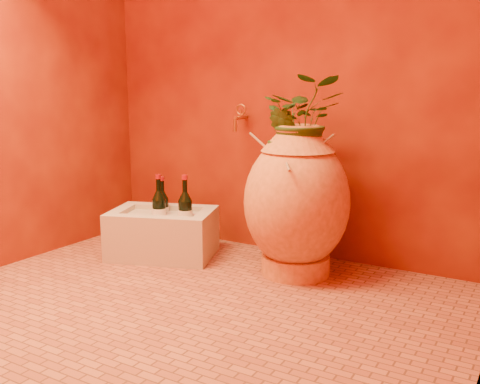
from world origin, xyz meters
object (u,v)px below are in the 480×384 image
Objects in this scene: amphora at (297,201)px; wall_tap at (240,116)px; stone_basin at (163,234)px; wine_bottle_a at (185,213)px; wine_bottle_c at (159,211)px; wine_bottle_b at (163,209)px.

amphora is 4.97× the size of wall_tap.
stone_basin is 0.21m from wine_bottle_a.
wall_tap reaches higher than amphora.
wall_tap is (0.33, 0.39, 0.55)m from wine_bottle_c.
wine_bottle_c is at bearing -130.20° from wall_tap.
wine_bottle_a is (-0.68, -0.09, -0.13)m from amphora.
wine_bottle_b is at bearing -140.71° from wall_tap.
wine_bottle_a is at bearing -114.72° from wall_tap.
wine_bottle_a is 2.13× the size of wall_tap.
stone_basin is at bearing -128.56° from wall_tap.
wine_bottle_b is at bearing 116.20° from wine_bottle_c.
wine_bottle_c is at bearing -172.74° from stone_basin.
wine_bottle_b is at bearing 166.69° from wine_bottle_a.
amphora is 1.15× the size of stone_basin.
wine_bottle_b is 0.91× the size of wine_bottle_c.
stone_basin is at bearing 7.26° from wine_bottle_c.
wine_bottle_b is 0.10m from wine_bottle_c.
wall_tap is at bearing 51.44° from stone_basin.
stone_basin is 0.17m from wine_bottle_b.
amphora is 0.87m from stone_basin.
wine_bottle_a reaches higher than wine_bottle_b.
wine_bottle_b is 1.91× the size of wall_tap.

